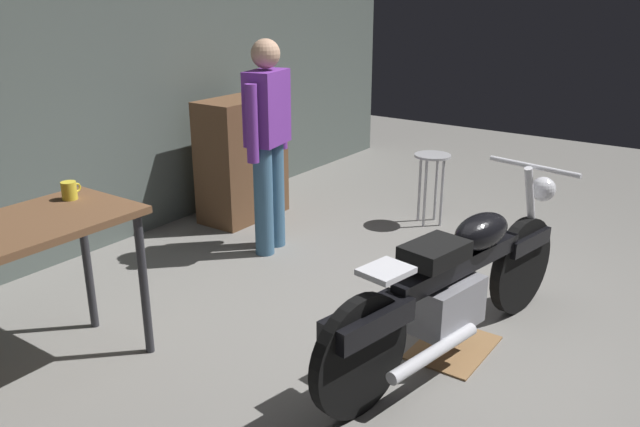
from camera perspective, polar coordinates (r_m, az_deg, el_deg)
ground_plane at (r=4.10m, az=8.40°, el=-10.38°), size 12.00×12.00×0.00m
back_wall at (r=5.43m, az=-18.73°, el=13.43°), size 8.00×0.12×3.10m
workbench at (r=3.57m, az=-25.80°, el=-2.87°), size 1.30×0.64×0.90m
motorcycle at (r=3.72m, az=11.92°, el=-6.05°), size 2.17×0.71×1.00m
person_standing at (r=5.01m, az=-4.64°, el=6.69°), size 0.56×0.29×1.67m
shop_stool at (r=5.77m, az=9.88°, el=3.82°), size 0.32×0.32×0.64m
wooden_dresser at (r=5.90m, az=-6.93°, el=4.81°), size 0.80×0.47×1.10m
drip_tray at (r=3.97m, az=11.70°, el=-11.54°), size 0.56×0.40×0.01m
mug_yellow_tall at (r=3.86m, az=-21.32°, el=1.92°), size 0.12×0.08×0.10m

